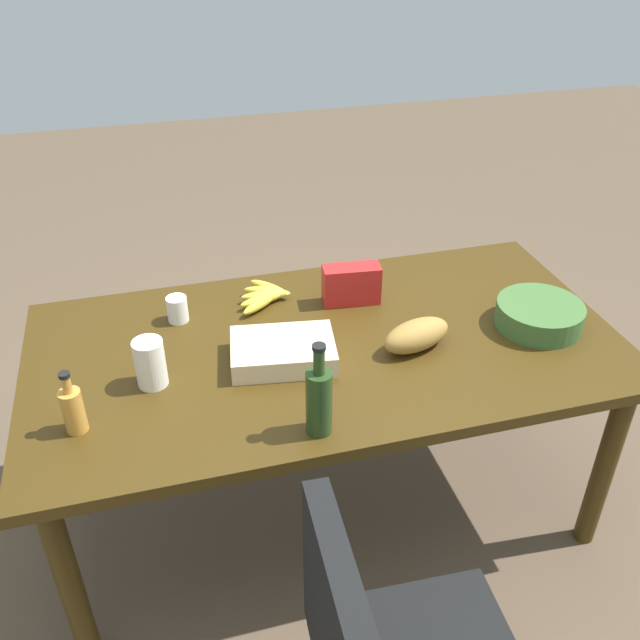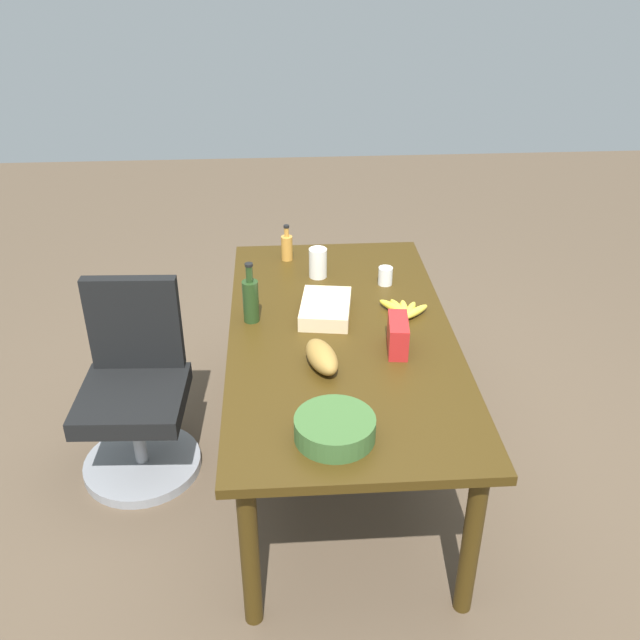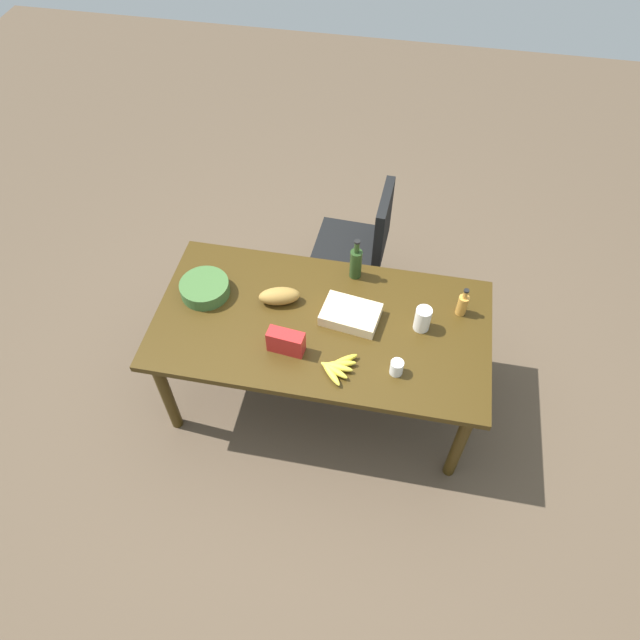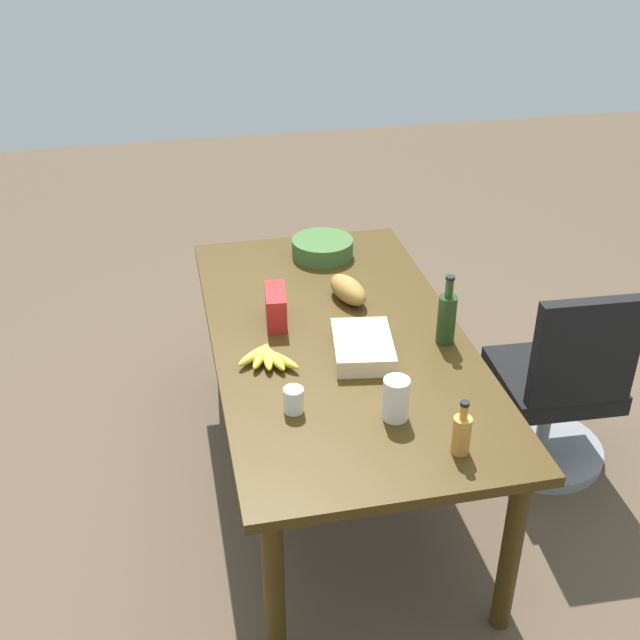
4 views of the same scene
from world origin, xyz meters
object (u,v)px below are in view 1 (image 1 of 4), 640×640
mayo_jar (150,363)px  chip_bag_red (351,284)px  dressing_bottle (73,409)px  bread_loaf (416,335)px  conference_table (326,362)px  banana_bunch (265,296)px  sheet_cake (283,351)px  salad_bowl (539,315)px  paper_cup (177,309)px  wine_bottle (319,399)px

mayo_jar → chip_bag_red: mayo_jar is taller
dressing_bottle → bread_loaf: dressing_bottle is taller
conference_table → bread_loaf: (-0.27, 0.10, 0.13)m
conference_table → banana_bunch: banana_bunch is taller
sheet_cake → banana_bunch: 0.36m
chip_bag_red → salad_bowl: bearing=150.9°
sheet_cake → dressing_bottle: bearing=14.7°
conference_table → mayo_jar: mayo_jar is taller
banana_bunch → salad_bowl: size_ratio=0.82×
conference_table → chip_bag_red: bearing=-124.5°
salad_bowl → banana_bunch: bearing=-24.6°
dressing_bottle → banana_bunch: (-0.63, -0.52, -0.05)m
banana_bunch → salad_bowl: salad_bowl is taller
sheet_cake → bread_loaf: (-0.42, 0.05, 0.02)m
sheet_cake → banana_bunch: size_ratio=1.35×
conference_table → paper_cup: bearing=-29.9°
chip_bag_red → paper_cup: size_ratio=2.22×
wine_bottle → chip_bag_red: wine_bottle is taller
mayo_jar → salad_bowl: 1.27m
mayo_jar → wine_bottle: wine_bottle is taller
bread_loaf → salad_bowl: (-0.45, -0.02, -0.01)m
chip_bag_red → salad_bowl: (-0.56, 0.31, -0.03)m
dressing_bottle → sheet_cake: (-0.61, -0.16, -0.04)m
dressing_bottle → chip_bag_red: 1.02m
dressing_bottle → banana_bunch: dressing_bottle is taller
mayo_jar → salad_bowl: mayo_jar is taller
conference_table → bread_loaf: bearing=158.6°
bread_loaf → banana_bunch: (0.41, -0.41, -0.03)m
mayo_jar → chip_bag_red: 0.77m
sheet_cake → mayo_jar: bearing=1.4°
dressing_bottle → wine_bottle: wine_bottle is taller
wine_bottle → chip_bag_red: 0.68m
bread_loaf → paper_cup: size_ratio=2.67×
sheet_cake → bread_loaf: size_ratio=1.33×
chip_bag_red → bread_loaf: (-0.11, 0.33, -0.02)m
wine_bottle → paper_cup: (0.32, -0.65, -0.06)m
mayo_jar → paper_cup: mayo_jar is taller
banana_bunch → salad_bowl: 0.94m
banana_bunch → salad_bowl: bearing=155.4°
bread_loaf → mayo_jar: bearing=-2.5°
chip_bag_red → mayo_jar: bearing=22.3°
mayo_jar → bread_loaf: size_ratio=0.63×
dressing_bottle → salad_bowl: (-1.48, -0.13, -0.03)m
chip_bag_red → banana_bunch: 0.31m
chip_bag_red → bread_loaf: 0.35m
conference_table → dressing_bottle: (0.77, 0.22, 0.15)m
conference_table → chip_bag_red: 0.31m
wine_bottle → bread_loaf: (-0.40, -0.29, -0.06)m
dressing_bottle → salad_bowl: size_ratio=0.68×
dressing_bottle → chip_bag_red: bearing=-154.4°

